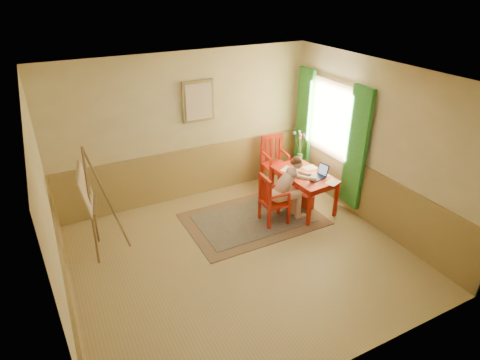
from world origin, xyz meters
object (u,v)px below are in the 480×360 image
chair_left (272,200)px  chair_back (274,161)px  figure (288,186)px  table (304,178)px  laptop (318,175)px  easel (88,193)px

chair_left → chair_back: chair_back is taller
chair_back → figure: bearing=-111.4°
figure → table: bearing=22.9°
chair_back → laptop: 1.32m
chair_back → laptop: (0.11, -1.29, 0.24)m
chair_back → laptop: size_ratio=2.58×
chair_back → easel: (-3.69, -0.70, 0.55)m
table → figure: bearing=-157.1°
laptop → easel: easel is taller
laptop → easel: bearing=171.2°
chair_left → figure: bearing=-3.2°
figure → easel: (-3.20, 0.55, 0.41)m
chair_left → laptop: 0.96m
table → laptop: 0.31m
laptop → easel: 3.86m
table → chair_left: size_ratio=1.33×
table → easel: size_ratio=0.69×
chair_left → table: bearing=13.2°
chair_left → easel: easel is taller
chair_left → laptop: laptop is taller
chair_left → easel: size_ratio=0.51×
laptop → easel: (-3.80, 0.59, 0.31)m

